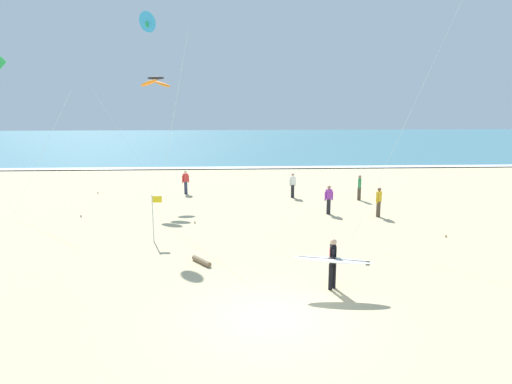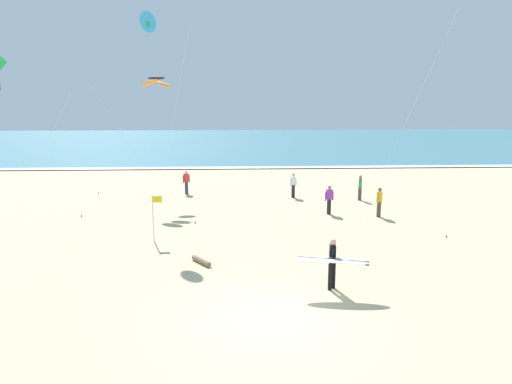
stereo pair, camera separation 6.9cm
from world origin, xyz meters
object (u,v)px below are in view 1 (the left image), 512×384
at_px(kite_arc_charcoal_far, 156,82).
at_px(lifeguard_flag, 154,214).
at_px(bystander_green_top, 359,187).
at_px(bystander_purple_top, 329,200).
at_px(surfer_lead, 333,260).
at_px(bystander_yellow_top, 379,202).
at_px(driftwood_log, 202,261).
at_px(bystander_red_top, 186,182).
at_px(bystander_white_top, 293,185).
at_px(kite_diamond_emerald_mid, 1,70).
at_px(kite_delta_cobalt_near, 148,23).

xyz_separation_m(kite_arc_charcoal_far, lifeguard_flag, (1.24, -9.54, -6.00)).
bearing_deg(bystander_green_top, bystander_purple_top, -127.71).
bearing_deg(bystander_purple_top, surfer_lead, -101.35).
bearing_deg(surfer_lead, bystander_purple_top, 78.65).
xyz_separation_m(bystander_yellow_top, driftwood_log, (-8.98, -6.70, -0.71)).
distance_m(surfer_lead, bystander_purple_top, 10.42).
bearing_deg(bystander_yellow_top, bystander_purple_top, 163.65).
bearing_deg(bystander_red_top, driftwood_log, -81.86).
relative_size(lifeguard_flag, driftwood_log, 1.96).
distance_m(bystander_white_top, bystander_red_top, 7.15).
bearing_deg(lifeguard_flag, kite_diamond_emerald_mid, 149.79).
distance_m(surfer_lead, bystander_green_top, 14.46).
height_order(surfer_lead, bystander_green_top, surfer_lead).
height_order(bystander_purple_top, bystander_white_top, same).
bearing_deg(lifeguard_flag, bystander_white_top, 51.08).
distance_m(surfer_lead, kite_delta_cobalt_near, 15.04).
bearing_deg(driftwood_log, kite_delta_cobalt_near, 111.71).
distance_m(surfer_lead, lifeguard_flag, 8.71).
xyz_separation_m(surfer_lead, kite_arc_charcoal_far, (-7.86, 15.20, 6.22)).
xyz_separation_m(lifeguard_flag, driftwood_log, (2.22, -2.89, -1.17)).
relative_size(bystander_purple_top, bystander_green_top, 1.00).
bearing_deg(kite_arc_charcoal_far, driftwood_log, -74.45).
xyz_separation_m(bystander_purple_top, lifeguard_flag, (-8.67, -4.55, 0.45)).
bearing_deg(bystander_purple_top, bystander_yellow_top, -16.35).
height_order(kite_diamond_emerald_mid, bystander_red_top, kite_diamond_emerald_mid).
distance_m(bystander_yellow_top, bystander_red_top, 12.82).
bearing_deg(kite_diamond_emerald_mid, bystander_green_top, 9.55).
bearing_deg(kite_delta_cobalt_near, driftwood_log, -68.29).
distance_m(surfer_lead, bystander_red_top, 17.41).
bearing_deg(bystander_yellow_top, surfer_lead, -115.83).
xyz_separation_m(kite_delta_cobalt_near, bystander_green_top, (11.95, 3.81, -9.01)).
xyz_separation_m(bystander_white_top, bystander_red_top, (-6.99, 1.54, 0.00)).
relative_size(kite_diamond_emerald_mid, bystander_purple_top, 5.35).
xyz_separation_m(kite_delta_cobalt_near, bystander_purple_top, (9.27, 0.35, -9.01)).
distance_m(bystander_red_top, lifeguard_flag, 10.57).
bearing_deg(kite_arc_charcoal_far, bystander_white_top, -3.51).
distance_m(kite_arc_charcoal_far, lifeguard_flag, 11.34).
height_order(bystander_purple_top, lifeguard_flag, lifeguard_flag).
distance_m(bystander_purple_top, bystander_white_top, 4.68).
bearing_deg(bystander_red_top, bystander_green_top, -12.99).
xyz_separation_m(kite_diamond_emerald_mid, bystander_green_top, (19.48, 3.28, -6.78)).
bearing_deg(surfer_lead, kite_delta_cobalt_near, 126.22).
xyz_separation_m(surfer_lead, lifeguard_flag, (-6.62, 5.66, 0.22)).
bearing_deg(bystander_red_top, lifeguard_flag, -91.61).
xyz_separation_m(bystander_purple_top, bystander_white_top, (-1.39, 4.47, 0.00)).
distance_m(kite_delta_cobalt_near, kite_diamond_emerald_mid, 7.87).
relative_size(kite_diamond_emerald_mid, bystander_yellow_top, 5.35).
relative_size(surfer_lead, bystander_green_top, 1.62).
height_order(kite_delta_cobalt_near, kite_diamond_emerald_mid, kite_delta_cobalt_near).
bearing_deg(bystander_yellow_top, bystander_white_top, 126.94).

